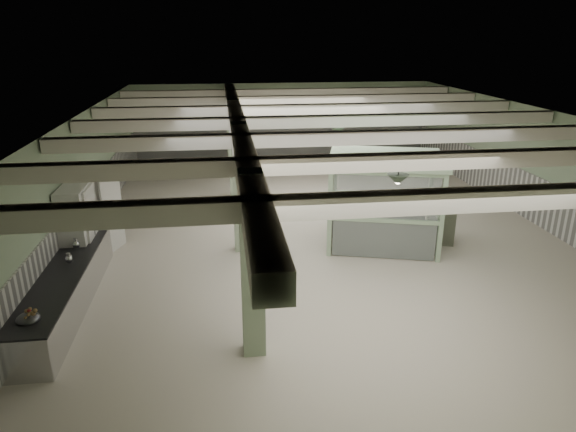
{
  "coord_description": "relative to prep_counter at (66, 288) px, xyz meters",
  "views": [
    {
      "loc": [
        -2.96,
        -14.5,
        5.82
      ],
      "look_at": [
        -1.32,
        -2.0,
        1.3
      ],
      "focal_mm": 32.0,
      "sensor_mm": 36.0,
      "label": 1
    }
  ],
  "objects": [
    {
      "name": "floor",
      "position": [
        6.54,
        3.75,
        -0.46
      ],
      "size": [
        20.0,
        20.0,
        0.0
      ],
      "primitive_type": "plane",
      "color": "beige",
      "rests_on": "ground"
    },
    {
      "name": "ceiling",
      "position": [
        6.54,
        3.75,
        3.14
      ],
      "size": [
        14.0,
        20.0,
        0.02
      ],
      "primitive_type": "cube",
      "color": "silver",
      "rests_on": "wall_back"
    },
    {
      "name": "wall_back",
      "position": [
        6.54,
        13.75,
        1.34
      ],
      "size": [
        14.0,
        0.02,
        3.6
      ],
      "primitive_type": "cube",
      "color": "#97AD8B",
      "rests_on": "floor"
    },
    {
      "name": "wall_front",
      "position": [
        6.54,
        -6.25,
        1.34
      ],
      "size": [
        14.0,
        0.02,
        3.6
      ],
      "primitive_type": "cube",
      "color": "#97AD8B",
      "rests_on": "floor"
    },
    {
      "name": "wall_left",
      "position": [
        -0.46,
        3.75,
        1.34
      ],
      "size": [
        0.02,
        20.0,
        3.6
      ],
      "primitive_type": "cube",
      "color": "#97AD8B",
      "rests_on": "floor"
    },
    {
      "name": "wall_right",
      "position": [
        13.54,
        3.75,
        1.34
      ],
      "size": [
        0.02,
        20.0,
        3.6
      ],
      "primitive_type": "cube",
      "color": "#97AD8B",
      "rests_on": "floor"
    },
    {
      "name": "wainscot_left",
      "position": [
        -0.43,
        3.75,
        0.29
      ],
      "size": [
        0.05,
        19.9,
        1.5
      ],
      "primitive_type": "cube",
      "color": "silver",
      "rests_on": "floor"
    },
    {
      "name": "wainscot_right",
      "position": [
        13.52,
        3.75,
        0.29
      ],
      "size": [
        0.05,
        19.9,
        1.5
      ],
      "primitive_type": "cube",
      "color": "silver",
      "rests_on": "floor"
    },
    {
      "name": "wainscot_back",
      "position": [
        6.54,
        13.72,
        0.29
      ],
      "size": [
        13.9,
        0.05,
        1.5
      ],
      "primitive_type": "cube",
      "color": "silver",
      "rests_on": "floor"
    },
    {
      "name": "girder",
      "position": [
        4.04,
        3.75,
        2.92
      ],
      "size": [
        0.45,
        19.9,
        0.4
      ],
      "primitive_type": "cube",
      "color": "white",
      "rests_on": "ceiling"
    },
    {
      "name": "beam_a",
      "position": [
        6.54,
        -3.75,
        2.96
      ],
      "size": [
        13.9,
        0.35,
        0.32
      ],
      "primitive_type": "cube",
      "color": "white",
      "rests_on": "ceiling"
    },
    {
      "name": "beam_b",
      "position": [
        6.54,
        -1.25,
        2.96
      ],
      "size": [
        13.9,
        0.35,
        0.32
      ],
      "primitive_type": "cube",
      "color": "white",
      "rests_on": "ceiling"
    },
    {
      "name": "beam_c",
      "position": [
        6.54,
        1.25,
        2.96
      ],
      "size": [
        13.9,
        0.35,
        0.32
      ],
      "primitive_type": "cube",
      "color": "white",
      "rests_on": "ceiling"
    },
    {
      "name": "beam_d",
      "position": [
        6.54,
        3.75,
        2.96
      ],
      "size": [
        13.9,
        0.35,
        0.32
      ],
      "primitive_type": "cube",
      "color": "white",
      "rests_on": "ceiling"
    },
    {
      "name": "beam_e",
      "position": [
        6.54,
        6.25,
        2.96
      ],
      "size": [
        13.9,
        0.35,
        0.32
      ],
      "primitive_type": "cube",
      "color": "white",
      "rests_on": "ceiling"
    },
    {
      "name": "beam_f",
      "position": [
        6.54,
        8.75,
        2.96
      ],
      "size": [
        13.9,
        0.35,
        0.32
      ],
      "primitive_type": "cube",
      "color": "white",
      "rests_on": "ceiling"
    },
    {
      "name": "beam_g",
      "position": [
        6.54,
        11.25,
        2.96
      ],
      "size": [
        13.9,
        0.35,
        0.32
      ],
      "primitive_type": "cube",
      "color": "white",
      "rests_on": "ceiling"
    },
    {
      "name": "column_a",
      "position": [
        4.04,
        -2.25,
        1.34
      ],
      "size": [
        0.42,
        0.42,
        3.6
      ],
      "primitive_type": "cube",
      "color": "#9AB18E",
      "rests_on": "floor"
    },
    {
      "name": "column_b",
      "position": [
        4.04,
        2.75,
        1.34
      ],
      "size": [
        0.42,
        0.42,
        3.6
      ],
      "primitive_type": "cube",
      "color": "#9AB18E",
      "rests_on": "floor"
    },
    {
      "name": "column_c",
      "position": [
        4.04,
        7.75,
        1.34
      ],
      "size": [
        0.42,
        0.42,
        3.6
      ],
      "primitive_type": "cube",
      "color": "#9AB18E",
      "rests_on": "floor"
    },
    {
      "name": "column_d",
      "position": [
        4.04,
        11.75,
        1.34
      ],
      "size": [
        0.42,
        0.42,
        3.6
      ],
      "primitive_type": "cube",
      "color": "#9AB18E",
      "rests_on": "floor"
    },
    {
      "name": "pendant_front",
      "position": [
        7.04,
        -1.25,
        2.59
      ],
      "size": [
        0.44,
        0.44,
        0.22
      ],
      "primitive_type": "cone",
      "rotation": [
        3.14,
        0.0,
        0.0
      ],
      "color": "#2F3E2E",
      "rests_on": "ceiling"
    },
    {
      "name": "pendant_mid",
      "position": [
        7.04,
        4.25,
        2.59
      ],
      "size": [
        0.44,
        0.44,
        0.22
      ],
      "primitive_type": "cone",
      "rotation": [
        3.14,
        0.0,
        0.0
      ],
      "color": "#2F3E2E",
      "rests_on": "ceiling"
    },
    {
      "name": "pendant_back",
      "position": [
        7.04,
        9.25,
        2.59
      ],
      "size": [
        0.44,
        0.44,
        0.22
      ],
      "primitive_type": "cone",
      "rotation": [
        3.14,
        0.0,
        0.0
      ],
      "color": "#2F3E2E",
      "rests_on": "ceiling"
    },
    {
      "name": "prep_counter",
      "position": [
        0.0,
        0.0,
        0.0
      ],
      "size": [
        0.96,
        5.54,
        0.91
      ],
      "color": "silver",
      "rests_on": "floor"
    },
    {
      "name": "pitcher_near",
      "position": [
        0.05,
        0.36,
        0.56
      ],
      "size": [
        0.17,
        0.19,
        0.24
      ],
      "primitive_type": null,
      "rotation": [
        0.0,
        0.0,
        -0.04
      ],
      "color": "silver",
      "rests_on": "prep_counter"
    },
    {
      "name": "pitcher_far",
      "position": [
        -0.01,
        1.21,
        0.57
      ],
      "size": [
        0.2,
        0.23,
        0.26
      ],
      "primitive_type": null,
      "rotation": [
        0.0,
        0.0,
        -0.15
      ],
      "color": "silver",
      "rests_on": "prep_counter"
    },
    {
      "name": "veg_colander",
      "position": [
        -0.03,
        -2.11,
        0.54
      ],
      "size": [
        0.44,
        0.44,
        0.19
      ],
      "primitive_type": null,
      "rotation": [
        0.0,
        0.0,
        -0.04
      ],
      "color": "#444449",
      "rests_on": "prep_counter"
    },
    {
      "name": "orange_bowl",
      "position": [
        -0.0,
        1.86,
        0.49
      ],
      "size": [
        0.35,
        0.35,
        0.1
      ],
      "primitive_type": "cylinder",
      "rotation": [
        0.0,
        0.0,
        -0.36
      ],
      "color": "#B2B2B7",
      "rests_on": "prep_counter"
    },
    {
      "name": "walkin_cooler",
      "position": [
        -0.08,
        2.5,
        0.69
      ],
      "size": [
        0.97,
        2.51,
        2.3
      ],
      "color": "silver",
      "rests_on": "floor"
    },
    {
      "name": "guard_booth",
      "position": [
        8.13,
        2.78,
        1.28
      ],
      "size": [
        3.79,
        3.45,
        2.56
      ],
      "rotation": [
        0.0,
        0.0,
        -0.27
      ],
      "color": "#A6C69F",
      "rests_on": "floor"
    },
    {
      "name": "filing_cabinet",
      "position": [
        9.97,
        2.44,
        0.15
      ],
      "size": [
        0.54,
        0.65,
        1.21
      ],
      "primitive_type": "cube",
      "rotation": [
        0.0,
        0.0,
        -0.31
      ],
      "color": "#606655",
      "rests_on": "floor"
    }
  ]
}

